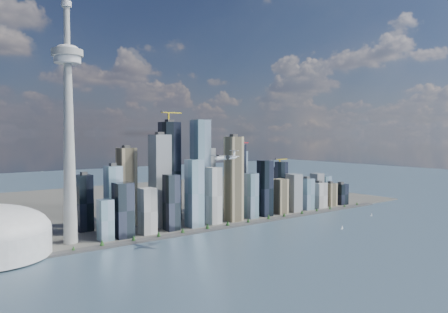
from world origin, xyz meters
TOP-DOWN VIEW (x-y plane):
  - ground at (0.00, 0.00)m, footprint 4000.00×4000.00m
  - seawall at (0.00, 250.00)m, footprint 1100.00×22.00m
  - land at (0.00, 700.00)m, footprint 1400.00×900.00m
  - shoreline_trees at (0.00, 250.00)m, footprint 960.53×7.20m
  - skyscraper_cluster at (59.62, 336.82)m, footprint 736.00×142.00m
  - needle_tower at (-300.00, 310.00)m, footprint 56.00×56.00m
  - airplane at (-70.70, 131.16)m, footprint 66.74×59.49m
  - sailboat_west at (213.45, 86.84)m, footprint 6.48×2.72m
  - sailboat_east at (396.29, 138.28)m, footprint 6.16×3.35m

SIDE VIEW (x-z plane):
  - ground at x=0.00m, z-range 0.00..0.00m
  - land at x=0.00m, z-range 0.00..3.00m
  - seawall at x=0.00m, z-range 0.00..4.00m
  - sailboat_east at x=396.29m, z-range -1.55..7.10m
  - sailboat_west at x=213.45m, z-range -1.60..7.34m
  - shoreline_trees at x=0.00m, z-range 4.38..13.18m
  - skyscraper_cluster at x=59.62m, z-range -48.92..208.96m
  - airplane at x=-70.70m, z-range 155.53..171.99m
  - needle_tower at x=-300.00m, z-range -39.41..511.09m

